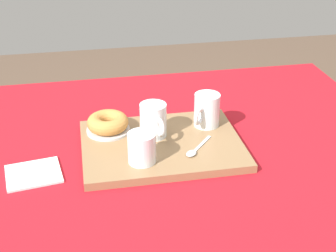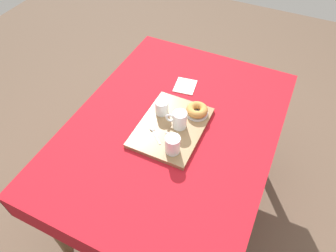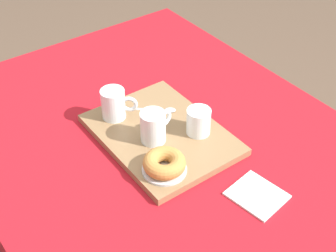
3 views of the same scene
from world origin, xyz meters
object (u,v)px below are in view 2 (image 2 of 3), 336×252
Objects in this scene: donut_plate_left at (197,113)px; paper_napkin at (185,86)px; serving_tray at (171,127)px; sugar_donut_left at (197,110)px; teaspoon_near at (153,130)px; dining_table at (172,137)px; water_glass_near at (162,107)px; tea_mug_right at (172,145)px; tea_mug_left at (179,120)px.

donut_plate_left is 0.91× the size of paper_napkin.
serving_tray is at bearing 10.94° from paper_napkin.
sugar_donut_left is at bearing 37.26° from paper_napkin.
teaspoon_near is (0.21, -0.16, 0.00)m from donut_plate_left.
dining_table is 11.64× the size of donut_plate_left.
sugar_donut_left is at bearing 147.77° from serving_tray.
serving_tray is at bearing 53.05° from water_glass_near.
dining_table is at bearing 60.57° from water_glass_near.
sugar_donut_left reaches higher than serving_tray.
dining_table is 0.10m from serving_tray.
water_glass_near is 0.59× the size of paper_napkin.
water_glass_near reaches higher than donut_plate_left.
water_glass_near is (-0.21, -0.16, -0.01)m from tea_mug_right.
tea_mug_left is at bearing -21.93° from donut_plate_left.
tea_mug_right is (0.14, 0.07, 0.06)m from serving_tray.
donut_plate_left is at bearing 176.87° from tea_mug_right.
tea_mug_right is 0.26m from water_glass_near.
tea_mug_left reaches higher than serving_tray.
tea_mug_right reaches higher than paper_napkin.
dining_table is 0.19m from donut_plate_left.
paper_napkin is (-0.27, 0.02, -0.06)m from water_glass_near.
dining_table is 0.23m from tea_mug_right.
paper_napkin is (-0.32, -0.10, -0.06)m from tea_mug_left.
sugar_donut_left is at bearing 144.45° from dining_table.
tea_mug_left reaches higher than teaspoon_near.
teaspoon_near is (0.21, -0.16, -0.02)m from sugar_donut_left.
teaspoon_near is at bearing -43.64° from serving_tray.
water_glass_near reaches higher than dining_table.
donut_plate_left reaches higher than serving_tray.
teaspoon_near is at bearing -37.97° from dining_table.
water_glass_near is at bearing -142.72° from tea_mug_right.
tea_mug_right is 1.23× the size of water_glass_near.
teaspoon_near is at bearing -36.59° from sugar_donut_left.
donut_plate_left reaches higher than paper_napkin.
dining_table is 0.16m from tea_mug_left.
tea_mug_right is 0.16m from teaspoon_near.
water_glass_near reaches higher than paper_napkin.
serving_tray is at bearing -0.37° from dining_table.
paper_napkin is (-0.41, 0.00, -0.02)m from teaspoon_near.
teaspoon_near is (0.14, 0.02, -0.03)m from water_glass_near.
teaspoon_near is (-0.07, -0.14, -0.04)m from tea_mug_right.
tea_mug_right reaches higher than water_glass_near.
serving_tray is 3.86× the size of tea_mug_left.
sugar_donut_left is at bearing 176.87° from tea_mug_right.
paper_napkin is (-0.33, -0.06, -0.01)m from serving_tray.
water_glass_near is at bearing -126.95° from serving_tray.
sugar_donut_left reaches higher than donut_plate_left.
tea_mug_left is 1.41× the size of water_glass_near.
donut_plate_left is (-0.14, 0.09, 0.01)m from serving_tray.
donut_plate_left is at bearing -85.50° from teaspoon_near.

